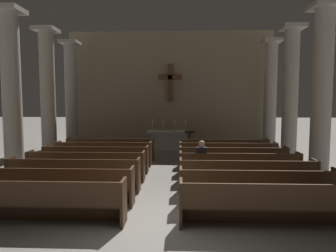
{
  "coord_description": "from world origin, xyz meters",
  "views": [
    {
      "loc": [
        0.56,
        -5.95,
        2.56
      ],
      "look_at": [
        0.0,
        8.15,
        1.36
      ],
      "focal_mm": 31.89,
      "sensor_mm": 36.0,
      "label": 1
    }
  ],
  "objects_px": {
    "candlestick_inner_left": "(163,127)",
    "column_left_fourth": "(71,96)",
    "column_left_third": "(48,96)",
    "altar": "(169,140)",
    "pew_left_row_6": "(104,153)",
    "pew_left_row_3": "(74,174)",
    "lone_worshipper": "(201,160)",
    "pew_right_row_5": "(233,160)",
    "pew_left_row_2": "(57,186)",
    "pew_left_row_7": "(111,149)",
    "column_right_second": "(322,94)",
    "candlestick_outer_right": "(185,127)",
    "column_right_fourth": "(270,96)",
    "pew_right_row_7": "(224,150)",
    "pew_left_row_4": "(86,166)",
    "column_left_second": "(12,94)",
    "candlestick_inner_right": "(175,127)",
    "pew_left_row_1": "(35,201)",
    "pew_right_row_6": "(228,154)",
    "column_right_third": "(290,95)",
    "candlestick_outer_left": "(152,127)",
    "pew_left_row_5": "(96,159)",
    "pew_right_row_4": "(239,167)",
    "pew_right_row_1": "(273,204)",
    "lectern": "(189,143)",
    "pew_right_row_3": "(247,176)"
  },
  "relations": [
    {
      "from": "candlestick_inner_left",
      "to": "column_left_fourth",
      "type": "bearing_deg",
      "value": 171.93
    },
    {
      "from": "column_left_third",
      "to": "altar",
      "type": "distance_m",
      "value": 6.16
    },
    {
      "from": "pew_left_row_6",
      "to": "column_left_fourth",
      "type": "relative_size",
      "value": 0.65
    },
    {
      "from": "pew_left_row_3",
      "to": "lone_worshipper",
      "type": "relative_size",
      "value": 2.84
    },
    {
      "from": "pew_right_row_5",
      "to": "altar",
      "type": "xyz_separation_m",
      "value": [
        -2.43,
        4.84,
        0.06
      ]
    },
    {
      "from": "lone_worshipper",
      "to": "pew_left_row_2",
      "type": "bearing_deg",
      "value": -148.13
    },
    {
      "from": "pew_left_row_7",
      "to": "lone_worshipper",
      "type": "xyz_separation_m",
      "value": [
        3.68,
        -3.33,
        0.22
      ]
    },
    {
      "from": "column_right_second",
      "to": "lone_worshipper",
      "type": "distance_m",
      "value": 4.67
    },
    {
      "from": "altar",
      "to": "candlestick_outer_right",
      "type": "height_order",
      "value": "candlestick_outer_right"
    },
    {
      "from": "column_right_fourth",
      "to": "lone_worshipper",
      "type": "distance_m",
      "value": 8.06
    },
    {
      "from": "pew_left_row_6",
      "to": "column_left_fourth",
      "type": "distance_m",
      "value": 5.77
    },
    {
      "from": "lone_worshipper",
      "to": "pew_right_row_7",
      "type": "bearing_deg",
      "value": 70.43
    },
    {
      "from": "pew_left_row_4",
      "to": "candlestick_outer_right",
      "type": "xyz_separation_m",
      "value": [
        3.28,
        5.97,
        0.72
      ]
    },
    {
      "from": "pew_right_row_7",
      "to": "candlestick_inner_left",
      "type": "bearing_deg",
      "value": 136.47
    },
    {
      "from": "column_left_second",
      "to": "candlestick_inner_right",
      "type": "relative_size",
      "value": 9.35
    },
    {
      "from": "pew_left_row_1",
      "to": "candlestick_outer_right",
      "type": "bearing_deg",
      "value": 70.64
    },
    {
      "from": "pew_left_row_1",
      "to": "pew_left_row_4",
      "type": "distance_m",
      "value": 3.37
    },
    {
      "from": "pew_right_row_6",
      "to": "candlestick_inner_left",
      "type": "bearing_deg",
      "value": 126.29
    },
    {
      "from": "altar",
      "to": "candlestick_inner_right",
      "type": "distance_m",
      "value": 0.73
    },
    {
      "from": "column_left_second",
      "to": "altar",
      "type": "bearing_deg",
      "value": 43.31
    },
    {
      "from": "pew_left_row_2",
      "to": "column_right_third",
      "type": "height_order",
      "value": "column_right_third"
    },
    {
      "from": "pew_left_row_6",
      "to": "pew_right_row_6",
      "type": "xyz_separation_m",
      "value": [
        4.86,
        0.0,
        0.0
      ]
    },
    {
      "from": "candlestick_outer_left",
      "to": "candlestick_inner_left",
      "type": "xyz_separation_m",
      "value": [
        0.55,
        0.0,
        0.0
      ]
    },
    {
      "from": "pew_left_row_4",
      "to": "pew_left_row_6",
      "type": "height_order",
      "value": "same"
    },
    {
      "from": "column_left_third",
      "to": "lone_worshipper",
      "type": "relative_size",
      "value": 4.35
    },
    {
      "from": "pew_left_row_2",
      "to": "pew_left_row_3",
      "type": "height_order",
      "value": "same"
    },
    {
      "from": "pew_left_row_5",
      "to": "pew_right_row_7",
      "type": "bearing_deg",
      "value": 24.81
    },
    {
      "from": "candlestick_outer_right",
      "to": "lone_worshipper",
      "type": "height_order",
      "value": "candlestick_outer_right"
    },
    {
      "from": "pew_left_row_7",
      "to": "column_right_third",
      "type": "relative_size",
      "value": 0.65
    },
    {
      "from": "column_right_second",
      "to": "candlestick_outer_left",
      "type": "relative_size",
      "value": 9.35
    },
    {
      "from": "pew_left_row_4",
      "to": "column_left_fourth",
      "type": "distance_m",
      "value": 7.63
    },
    {
      "from": "lone_worshipper",
      "to": "candlestick_outer_left",
      "type": "bearing_deg",
      "value": 109.48
    },
    {
      "from": "pew_left_row_7",
      "to": "pew_right_row_5",
      "type": "relative_size",
      "value": 1.0
    },
    {
      "from": "pew_right_row_4",
      "to": "pew_left_row_7",
      "type": "bearing_deg",
      "value": 145.26
    },
    {
      "from": "pew_left_row_3",
      "to": "pew_right_row_1",
      "type": "distance_m",
      "value": 5.36
    },
    {
      "from": "candlestick_inner_right",
      "to": "pew_left_row_7",
      "type": "bearing_deg",
      "value": -136.47
    },
    {
      "from": "altar",
      "to": "lectern",
      "type": "relative_size",
      "value": 1.91
    },
    {
      "from": "pew_left_row_1",
      "to": "pew_left_row_2",
      "type": "distance_m",
      "value": 1.12
    },
    {
      "from": "pew_right_row_7",
      "to": "column_left_second",
      "type": "distance_m",
      "value": 8.44
    },
    {
      "from": "pew_left_row_3",
      "to": "pew_left_row_5",
      "type": "relative_size",
      "value": 1.0
    },
    {
      "from": "column_left_third",
      "to": "pew_right_row_4",
      "type": "bearing_deg",
      "value": -26.24
    },
    {
      "from": "pew_right_row_3",
      "to": "pew_right_row_5",
      "type": "distance_m",
      "value": 2.25
    },
    {
      "from": "pew_right_row_1",
      "to": "pew_right_row_4",
      "type": "relative_size",
      "value": 1.0
    },
    {
      "from": "pew_right_row_6",
      "to": "column_left_third",
      "type": "relative_size",
      "value": 0.65
    },
    {
      "from": "pew_left_row_4",
      "to": "candlestick_inner_right",
      "type": "height_order",
      "value": "candlestick_inner_right"
    },
    {
      "from": "pew_left_row_2",
      "to": "column_right_fourth",
      "type": "height_order",
      "value": "column_right_fourth"
    },
    {
      "from": "pew_right_row_4",
      "to": "column_right_third",
      "type": "relative_size",
      "value": 0.65
    },
    {
      "from": "candlestick_inner_left",
      "to": "pew_left_row_2",
      "type": "bearing_deg",
      "value": -104.54
    },
    {
      "from": "pew_left_row_2",
      "to": "column_left_third",
      "type": "xyz_separation_m",
      "value": [
        -2.88,
        6.07,
        2.31
      ]
    },
    {
      "from": "pew_right_row_3",
      "to": "candlestick_inner_right",
      "type": "distance_m",
      "value": 7.44
    }
  ]
}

